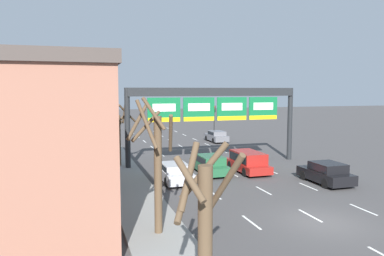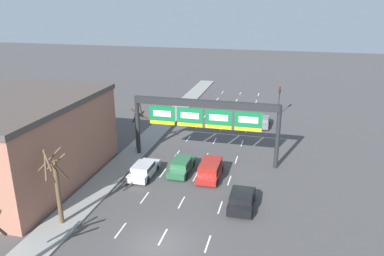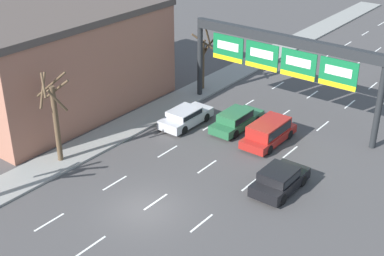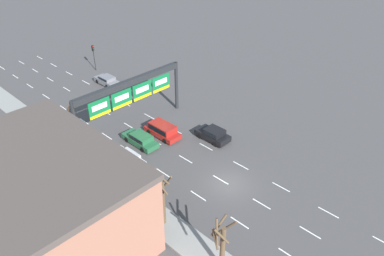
# 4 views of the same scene
# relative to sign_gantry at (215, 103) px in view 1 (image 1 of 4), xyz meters

# --- Properties ---
(ground_plane) EXTENTS (220.00, 220.00, 0.00)m
(ground_plane) POSITION_rel_sign_gantry_xyz_m (0.00, -14.98, -5.28)
(ground_plane) COLOR #474444
(sidewalk_left) EXTENTS (2.80, 110.00, 0.15)m
(sidewalk_left) POSITION_rel_sign_gantry_xyz_m (-8.00, -14.98, -5.20)
(sidewalk_left) COLOR gray
(sidewalk_left) RESTS_ON ground_plane
(lane_dashes) EXTENTS (6.72, 67.00, 0.01)m
(lane_dashes) POSITION_rel_sign_gantry_xyz_m (-0.00, -1.48, -5.27)
(lane_dashes) COLOR white
(lane_dashes) RESTS_ON ground_plane
(sign_gantry) EXTENTS (15.24, 0.70, 6.58)m
(sign_gantry) POSITION_rel_sign_gantry_xyz_m (0.00, 0.00, 0.00)
(sign_gantry) COLOR #232628
(sign_gantry) RESTS_ON ground_plane
(car_black) EXTENTS (1.98, 4.12, 1.46)m
(car_black) POSITION_rel_sign_gantry_xyz_m (4.99, -8.57, -4.50)
(car_black) COLOR black
(car_black) RESTS_ON ground_plane
(car_grey) EXTENTS (1.82, 4.24, 1.36)m
(car_grey) POSITION_rel_sign_gantry_xyz_m (5.17, 13.05, -4.55)
(car_grey) COLOR slate
(car_grey) RESTS_ON ground_plane
(car_green) EXTENTS (1.81, 4.78, 1.40)m
(car_green) POSITION_rel_sign_gantry_xyz_m (-1.58, -3.27, -4.53)
(car_green) COLOR #235B38
(car_green) RESTS_ON ground_plane
(suv_red) EXTENTS (1.97, 4.67, 1.61)m
(suv_red) POSITION_rel_sign_gantry_xyz_m (1.41, -3.73, -4.37)
(suv_red) COLOR maroon
(suv_red) RESTS_ON ground_plane
(car_silver) EXTENTS (1.87, 4.47, 1.32)m
(car_silver) POSITION_rel_sign_gantry_xyz_m (-4.86, -5.06, -4.56)
(car_silver) COLOR #B7B7BC
(car_silver) RESTS_ON ground_plane
(traffic_light_near_gantry) EXTENTS (0.30, 0.35, 4.21)m
(traffic_light_near_gantry) POSITION_rel_sign_gantry_xyz_m (7.08, 18.96, -2.25)
(traffic_light_near_gantry) COLOR black
(traffic_light_near_gantry) RESTS_ON ground_plane
(tree_bare_closest) EXTENTS (2.14, 2.31, 5.96)m
(tree_bare_closest) POSITION_rel_sign_gantry_xyz_m (-8.03, -14.25, -1.92)
(tree_bare_closest) COLOR brown
(tree_bare_closest) RESTS_ON sidewalk_left
(tree_bare_second) EXTENTS (2.06, 2.26, 5.63)m
(tree_bare_second) POSITION_rel_sign_gantry_xyz_m (-7.91, 1.22, -2.46)
(tree_bare_second) COLOR brown
(tree_bare_second) RESTS_ON sidewalk_left
(tree_bare_third) EXTENTS (1.87, 1.72, 4.85)m
(tree_bare_third) POSITION_rel_sign_gantry_xyz_m (-8.10, -20.86, -2.47)
(tree_bare_third) COLOR brown
(tree_bare_third) RESTS_ON sidewalk_left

